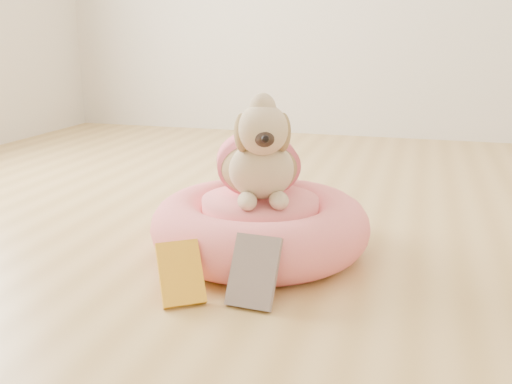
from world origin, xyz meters
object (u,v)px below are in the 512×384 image
(pet_bed, at_px, (260,226))
(book_white, at_px, (254,272))
(book_yellow, at_px, (181,273))
(dog, at_px, (259,142))

(pet_bed, distance_m, book_white, 0.38)
(book_yellow, distance_m, book_white, 0.20)
(pet_bed, bearing_deg, book_yellow, -104.81)
(book_white, bearing_deg, pet_bed, 106.81)
(dog, xyz_separation_m, book_yellow, (-0.10, -0.45, -0.29))
(dog, bearing_deg, book_yellow, -122.47)
(pet_bed, height_order, dog, dog)
(dog, bearing_deg, pet_bed, -88.00)
(book_yellow, bearing_deg, pet_bed, 40.82)
(pet_bed, relative_size, book_white, 3.66)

